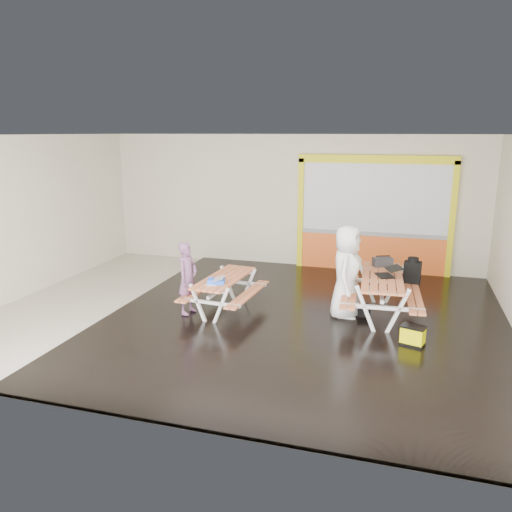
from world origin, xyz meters
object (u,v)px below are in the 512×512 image
(laptop_left, at_px, (214,281))
(blue_pouch, at_px, (216,281))
(picnic_table_right, at_px, (382,286))
(toolbox, at_px, (383,262))
(person_right, at_px, (347,273))
(picnic_table_left, at_px, (224,285))
(dark_case, at_px, (357,310))
(backpack, at_px, (412,271))
(person_left, at_px, (188,278))
(laptop_right, at_px, (388,273))
(fluke_bag, at_px, (413,336))

(laptop_left, relative_size, blue_pouch, 1.23)
(picnic_table_right, relative_size, laptop_left, 5.84)
(toolbox, bearing_deg, person_right, -125.64)
(laptop_left, height_order, toolbox, toolbox)
(picnic_table_left, distance_m, picnic_table_right, 3.08)
(blue_pouch, distance_m, dark_case, 2.85)
(person_right, height_order, toolbox, person_right)
(picnic_table_right, xyz_separation_m, backpack, (0.56, 0.82, 0.12))
(laptop_left, relative_size, dark_case, 0.84)
(person_left, distance_m, dark_case, 3.40)
(picnic_table_right, xyz_separation_m, laptop_right, (0.10, 0.01, 0.27))
(picnic_table_right, xyz_separation_m, blue_pouch, (-3.02, -1.02, 0.13))
(laptop_left, height_order, blue_pouch, laptop_left)
(picnic_table_right, distance_m, laptop_right, 0.29)
(picnic_table_left, relative_size, dark_case, 4.20)
(laptop_right, distance_m, fluke_bag, 1.54)
(person_right, xyz_separation_m, backpack, (1.23, 0.95, -0.13))
(blue_pouch, xyz_separation_m, fluke_bag, (3.63, -0.24, -0.58))
(picnic_table_right, relative_size, backpack, 4.00)
(picnic_table_right, height_order, person_left, person_left)
(person_left, xyz_separation_m, laptop_left, (0.60, -0.10, 0.01))
(laptop_right, distance_m, toolbox, 0.74)
(dark_case, bearing_deg, picnic_table_left, -168.67)
(picnic_table_right, bearing_deg, fluke_bag, -64.42)
(laptop_right, bearing_deg, dark_case, -174.08)
(backpack, bearing_deg, picnic_table_left, -158.96)
(blue_pouch, bearing_deg, picnic_table_right, 18.66)
(person_left, xyz_separation_m, person_right, (2.99, 0.81, 0.13))
(picnic_table_right, distance_m, person_left, 3.77)
(laptop_left, relative_size, backpack, 0.68)
(picnic_table_right, bearing_deg, toolbox, 93.00)
(person_left, bearing_deg, picnic_table_right, -66.86)
(blue_pouch, xyz_separation_m, toolbox, (2.99, 1.76, 0.17))
(person_right, distance_m, fluke_bag, 1.83)
(person_left, distance_m, blue_pouch, 0.63)
(blue_pouch, bearing_deg, picnic_table_left, 90.41)
(toolbox, bearing_deg, fluke_bag, -72.18)
(picnic_table_right, relative_size, blue_pouch, 7.21)
(person_left, distance_m, backpack, 4.57)
(laptop_right, bearing_deg, blue_pouch, -161.72)
(backpack, height_order, fluke_bag, backpack)
(laptop_left, xyz_separation_m, toolbox, (3.01, 1.78, 0.16))
(blue_pouch, distance_m, toolbox, 3.47)
(person_right, bearing_deg, fluke_bag, -129.10)
(person_right, distance_m, backpack, 1.56)
(person_right, height_order, laptop_left, person_right)
(toolbox, bearing_deg, backpack, 7.64)
(fluke_bag, bearing_deg, picnic_table_right, 115.58)
(laptop_left, relative_size, fluke_bag, 0.86)
(laptop_left, xyz_separation_m, laptop_right, (3.15, 1.06, 0.14))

